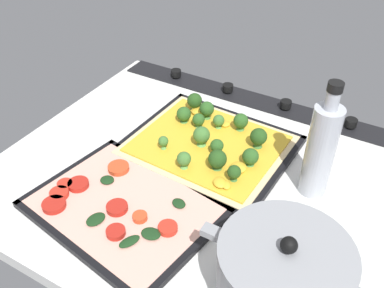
% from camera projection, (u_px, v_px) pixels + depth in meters
% --- Properties ---
extents(ground_plane, '(0.80, 0.69, 0.03)m').
position_uv_depth(ground_plane, '(196.00, 176.00, 0.90)').
color(ground_plane, silver).
extents(stove_control_panel, '(0.77, 0.07, 0.03)m').
position_uv_depth(stove_control_panel, '(256.00, 99.00, 1.10)').
color(stove_control_panel, black).
rests_on(stove_control_panel, ground_plane).
extents(baking_tray_front, '(0.36, 0.31, 0.01)m').
position_uv_depth(baking_tray_front, '(208.00, 148.00, 0.94)').
color(baking_tray_front, black).
rests_on(baking_tray_front, ground_plane).
extents(broccoli_pizza, '(0.33, 0.29, 0.06)m').
position_uv_depth(broccoli_pizza, '(210.00, 142.00, 0.93)').
color(broccoli_pizza, beige).
rests_on(broccoli_pizza, baking_tray_front).
extents(baking_tray_back, '(0.37, 0.30, 0.01)m').
position_uv_depth(baking_tray_back, '(124.00, 209.00, 0.80)').
color(baking_tray_back, black).
rests_on(baking_tray_back, ground_plane).
extents(veggie_pizza_back, '(0.34, 0.27, 0.02)m').
position_uv_depth(veggie_pizza_back, '(119.00, 206.00, 0.79)').
color(veggie_pizza_back, '#E5A694').
rests_on(veggie_pizza_back, baking_tray_back).
extents(cooking_pot, '(0.26, 0.19, 0.15)m').
position_uv_depth(cooking_pot, '(282.00, 278.00, 0.61)').
color(cooking_pot, gray).
rests_on(cooking_pot, ground_plane).
extents(oil_bottle, '(0.05, 0.05, 0.24)m').
position_uv_depth(oil_bottle, '(321.00, 149.00, 0.78)').
color(oil_bottle, '#B7BCC6').
rests_on(oil_bottle, ground_plane).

